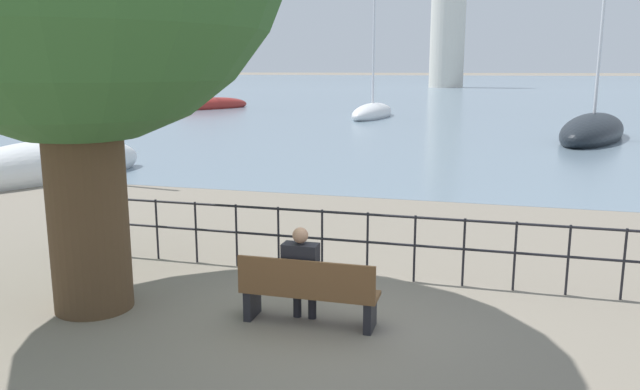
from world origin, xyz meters
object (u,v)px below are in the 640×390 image
at_px(sailboat_1, 373,113).
at_px(seated_person_left, 301,270).
at_px(harbor_lighthouse, 448,22).
at_px(sailboat_3, 48,167).
at_px(sailboat_4, 213,105).
at_px(park_bench, 308,293).
at_px(sailboat_2, 593,132).

bearing_deg(sailboat_1, seated_person_left, -75.94).
height_order(seated_person_left, harbor_lighthouse, harbor_lighthouse).
relative_size(sailboat_3, sailboat_4, 0.70).
distance_m(park_bench, seated_person_left, 0.30).
distance_m(sailboat_2, sailboat_3, 23.15).
bearing_deg(sailboat_1, sailboat_2, -35.46).
relative_size(sailboat_4, harbor_lighthouse, 0.50).
relative_size(park_bench, seated_person_left, 1.40).
relative_size(sailboat_3, harbor_lighthouse, 0.35).
xyz_separation_m(seated_person_left, sailboat_1, (-5.52, 34.18, -0.38)).
xyz_separation_m(sailboat_1, harbor_lighthouse, (-0.46, 71.33, 10.78)).
xyz_separation_m(sailboat_1, sailboat_3, (-4.91, -25.94, 0.05)).
xyz_separation_m(sailboat_1, sailboat_2, (12.28, -10.43, 0.07)).
distance_m(seated_person_left, harbor_lighthouse, 106.20).
bearing_deg(seated_person_left, sailboat_4, 116.46).
distance_m(park_bench, harbor_lighthouse, 106.30).
bearing_deg(harbor_lighthouse, sailboat_3, -92.62).
distance_m(sailboat_3, harbor_lighthouse, 97.97).
relative_size(seated_person_left, sailboat_4, 0.11).
relative_size(park_bench, sailboat_2, 0.15).
relative_size(sailboat_2, harbor_lighthouse, 0.49).
relative_size(sailboat_2, sailboat_3, 1.39).
relative_size(sailboat_2, sailboat_4, 0.97).
height_order(seated_person_left, sailboat_1, sailboat_1).
height_order(seated_person_left, sailboat_2, sailboat_2).
height_order(sailboat_1, harbor_lighthouse, harbor_lighthouse).
relative_size(seated_person_left, sailboat_3, 0.15).
height_order(sailboat_2, sailboat_3, sailboat_2).
bearing_deg(sailboat_4, seated_person_left, -39.01).
xyz_separation_m(sailboat_2, sailboat_4, (-26.73, 16.36, -0.05)).
xyz_separation_m(park_bench, seated_person_left, (-0.11, 0.07, 0.26)).
height_order(park_bench, sailboat_4, sailboat_4).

